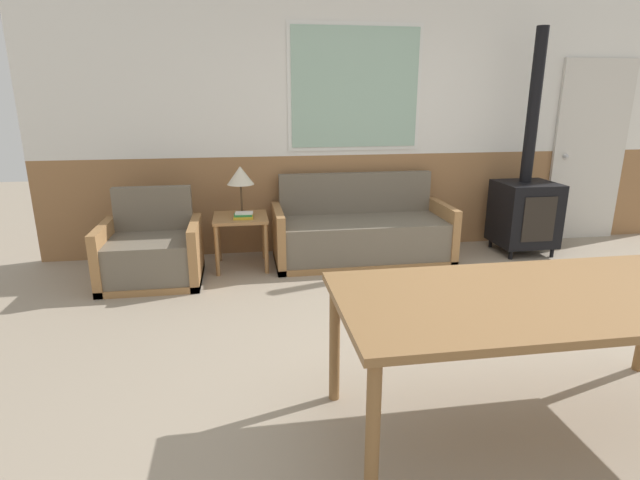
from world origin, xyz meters
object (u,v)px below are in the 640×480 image
at_px(couch, 362,235).
at_px(table_lamp, 240,177).
at_px(side_table, 241,225).
at_px(wood_stove, 525,204).
at_px(dining_table, 547,305).
at_px(armchair, 152,254).

height_order(couch, table_lamp, table_lamp).
xyz_separation_m(side_table, table_lamp, (0.02, 0.09, 0.47)).
distance_m(side_table, wood_stove, 3.06).
xyz_separation_m(couch, wood_stove, (1.81, -0.02, 0.27)).
bearing_deg(table_lamp, wood_stove, -1.50).
xyz_separation_m(couch, table_lamp, (-1.23, 0.06, 0.63)).
relative_size(side_table, wood_stove, 0.23).
distance_m(couch, dining_table, 2.88).
relative_size(couch, table_lamp, 3.79).
bearing_deg(wood_stove, side_table, -179.76).
height_order(armchair, side_table, armchair).
distance_m(couch, wood_stove, 1.83).
bearing_deg(table_lamp, dining_table, -63.21).
xyz_separation_m(couch, dining_table, (0.24, -2.84, 0.42)).
height_order(armchair, wood_stove, wood_stove).
height_order(armchair, table_lamp, table_lamp).
distance_m(armchair, table_lamp, 1.12).
height_order(side_table, dining_table, dining_table).
distance_m(armchair, wood_stove, 3.90).
distance_m(dining_table, wood_stove, 3.23).
distance_m(table_lamp, wood_stove, 3.06).
distance_m(side_table, dining_table, 3.18).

